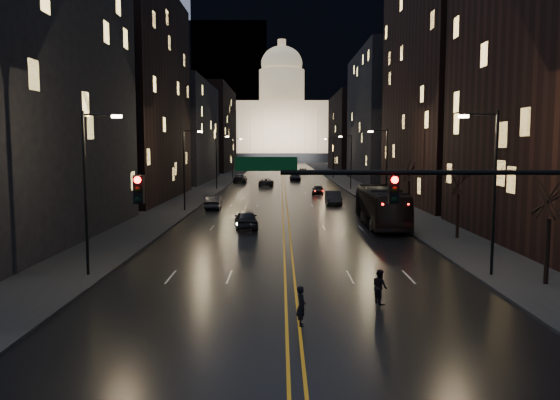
{
  "coord_description": "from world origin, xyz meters",
  "views": [
    {
      "loc": [
        -0.49,
        -19.19,
        7.12
      ],
      "look_at": [
        -0.53,
        13.21,
        3.92
      ],
      "focal_mm": 35.0,
      "sensor_mm": 36.0,
      "label": 1
    }
  ],
  "objects_px": {
    "bus": "(381,206)",
    "oncoming_car_b": "(213,202)",
    "receding_car_a": "(333,198)",
    "oncoming_car_a": "(246,219)",
    "pedestrian_a": "(301,306)",
    "pedestrian_b": "(380,286)",
    "traffic_signal": "(461,203)"
  },
  "relations": [
    {
      "from": "traffic_signal",
      "to": "pedestrian_a",
      "type": "bearing_deg",
      "value": 161.31
    },
    {
      "from": "oncoming_car_a",
      "to": "pedestrian_b",
      "type": "distance_m",
      "value": 23.95
    },
    {
      "from": "oncoming_car_a",
      "to": "pedestrian_a",
      "type": "bearing_deg",
      "value": 91.95
    },
    {
      "from": "bus",
      "to": "pedestrian_a",
      "type": "bearing_deg",
      "value": -106.05
    },
    {
      "from": "bus",
      "to": "oncoming_car_a",
      "type": "xyz_separation_m",
      "value": [
        -11.99,
        -1.48,
        -0.95
      ]
    },
    {
      "from": "oncoming_car_a",
      "to": "receding_car_a",
      "type": "height_order",
      "value": "receding_car_a"
    },
    {
      "from": "bus",
      "to": "pedestrian_b",
      "type": "distance_m",
      "value": 24.65
    },
    {
      "from": "traffic_signal",
      "to": "receding_car_a",
      "type": "height_order",
      "value": "traffic_signal"
    },
    {
      "from": "bus",
      "to": "receding_car_a",
      "type": "distance_m",
      "value": 18.05
    },
    {
      "from": "receding_car_a",
      "to": "pedestrian_a",
      "type": "relative_size",
      "value": 3.16
    },
    {
      "from": "pedestrian_a",
      "to": "pedestrian_b",
      "type": "xyz_separation_m",
      "value": [
        3.69,
        3.12,
        -0.02
      ]
    },
    {
      "from": "traffic_signal",
      "to": "bus",
      "type": "distance_m",
      "value": 29.53
    },
    {
      "from": "pedestrian_a",
      "to": "oncoming_car_b",
      "type": "bearing_deg",
      "value": 8.88
    },
    {
      "from": "receding_car_a",
      "to": "bus",
      "type": "bearing_deg",
      "value": -81.27
    },
    {
      "from": "bus",
      "to": "pedestrian_b",
      "type": "xyz_separation_m",
      "value": [
        -4.49,
        -24.22,
        -0.97
      ]
    },
    {
      "from": "pedestrian_a",
      "to": "pedestrian_b",
      "type": "relative_size",
      "value": 1.02
    },
    {
      "from": "traffic_signal",
      "to": "pedestrian_a",
      "type": "height_order",
      "value": "traffic_signal"
    },
    {
      "from": "oncoming_car_b",
      "to": "receding_car_a",
      "type": "bearing_deg",
      "value": -164.17
    },
    {
      "from": "oncoming_car_b",
      "to": "pedestrian_b",
      "type": "bearing_deg",
      "value": 105.62
    },
    {
      "from": "oncoming_car_a",
      "to": "pedestrian_b",
      "type": "height_order",
      "value": "oncoming_car_a"
    },
    {
      "from": "bus",
      "to": "oncoming_car_b",
      "type": "bearing_deg",
      "value": 142.19
    },
    {
      "from": "oncoming_car_b",
      "to": "pedestrian_a",
      "type": "relative_size",
      "value": 2.88
    },
    {
      "from": "pedestrian_b",
      "to": "traffic_signal",
      "type": "bearing_deg",
      "value": -177.36
    },
    {
      "from": "oncoming_car_b",
      "to": "pedestrian_b",
      "type": "height_order",
      "value": "pedestrian_b"
    },
    {
      "from": "oncoming_car_a",
      "to": "oncoming_car_b",
      "type": "relative_size",
      "value": 1.02
    },
    {
      "from": "bus",
      "to": "receding_car_a",
      "type": "relative_size",
      "value": 2.48
    },
    {
      "from": "bus",
      "to": "oncoming_car_b",
      "type": "xyz_separation_m",
      "value": [
        -16.66,
        13.21,
        -1.0
      ]
    },
    {
      "from": "oncoming_car_a",
      "to": "receding_car_a",
      "type": "xyz_separation_m",
      "value": [
        9.42,
        19.33,
        0.03
      ]
    },
    {
      "from": "traffic_signal",
      "to": "oncoming_car_a",
      "type": "distance_m",
      "value": 29.61
    },
    {
      "from": "oncoming_car_b",
      "to": "pedestrian_b",
      "type": "relative_size",
      "value": 2.94
    },
    {
      "from": "oncoming_car_a",
      "to": "oncoming_car_b",
      "type": "distance_m",
      "value": 15.42
    },
    {
      "from": "oncoming_car_a",
      "to": "receding_car_a",
      "type": "bearing_deg",
      "value": -122.42
    }
  ]
}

